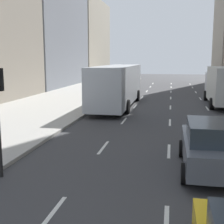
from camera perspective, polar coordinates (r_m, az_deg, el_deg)
sidewalk_left at (r=27.73m, az=-9.61°, el=1.87°), size 8.00×66.00×0.15m
lane_markings at (r=22.07m, az=10.59°, el=-0.34°), size 5.72×56.00×0.01m
sedan_black_near at (r=11.11m, az=17.67°, el=-5.94°), size 2.02×4.43×1.75m
city_bus at (r=24.90m, az=0.99°, el=5.09°), size 2.80×11.61×3.25m
box_truck at (r=26.77m, az=19.82°, el=4.68°), size 2.58×8.40×3.15m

